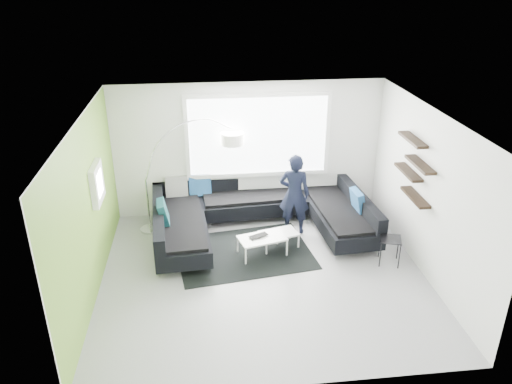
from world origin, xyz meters
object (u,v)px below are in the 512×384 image
at_px(arc_lamp, 146,180).
at_px(coffee_table, 271,242).
at_px(sectional_sofa, 261,216).
at_px(side_table, 389,251).
at_px(person, 294,194).
at_px(laptop, 260,237).

bearing_deg(arc_lamp, coffee_table, -36.55).
bearing_deg(sectional_sofa, side_table, -35.90).
bearing_deg(side_table, coffee_table, 162.21).
height_order(person, laptop, person).
height_order(sectional_sofa, laptop, sectional_sofa).
bearing_deg(arc_lamp, side_table, -33.42).
xyz_separation_m(coffee_table, side_table, (2.04, -0.65, 0.07)).
xyz_separation_m(sectional_sofa, laptop, (-0.12, -0.79, -0.02)).
relative_size(side_table, laptop, 1.17).
xyz_separation_m(arc_lamp, laptop, (2.08, -1.18, -0.72)).
distance_m(arc_lamp, laptop, 2.49).
height_order(coffee_table, arc_lamp, arc_lamp).
height_order(sectional_sofa, arc_lamp, arc_lamp).
bearing_deg(side_table, laptop, 166.92).
height_order(side_table, laptop, side_table).
xyz_separation_m(arc_lamp, side_table, (4.33, -1.70, -0.85)).
bearing_deg(side_table, person, 137.95).
bearing_deg(laptop, arc_lamp, 125.38).
bearing_deg(coffee_table, side_table, -32.52).
height_order(coffee_table, side_table, side_table).
bearing_deg(person, laptop, 61.20).
height_order(arc_lamp, laptop, arc_lamp).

